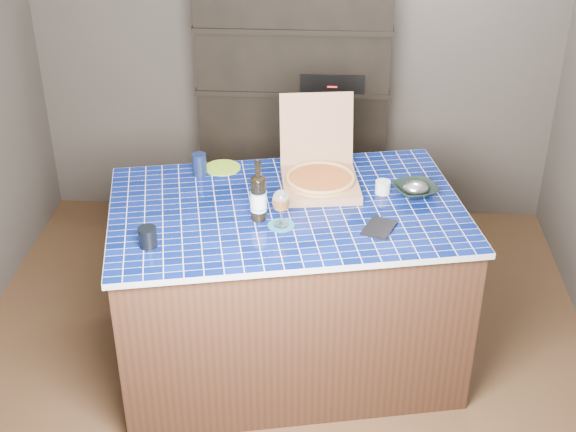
# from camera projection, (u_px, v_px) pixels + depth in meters

# --- Properties ---
(room) EXTENTS (3.50, 3.50, 3.50)m
(room) POSITION_uv_depth(u_px,v_px,m) (276.00, 159.00, 3.76)
(room) COLOR brown
(room) RESTS_ON ground
(shelving_unit) EXTENTS (1.20, 0.41, 1.80)m
(shelving_unit) POSITION_uv_depth(u_px,v_px,m) (294.00, 104.00, 5.25)
(shelving_unit) COLOR black
(shelving_unit) RESTS_ON floor
(kitchen_island) EXTENTS (1.93, 1.43, 0.96)m
(kitchen_island) POSITION_uv_depth(u_px,v_px,m) (287.00, 286.00, 4.20)
(kitchen_island) COLOR #44251B
(kitchen_island) RESTS_ON floor
(pizza_box) EXTENTS (0.44, 0.52, 0.42)m
(pizza_box) POSITION_uv_depth(u_px,v_px,m) (320.00, 176.00, 4.12)
(pizza_box) COLOR #AF775A
(pizza_box) RESTS_ON kitchen_island
(mead_bottle) EXTENTS (0.08, 0.08, 0.31)m
(mead_bottle) POSITION_uv_depth(u_px,v_px,m) (258.00, 197.00, 3.80)
(mead_bottle) COLOR black
(mead_bottle) RESTS_ON kitchen_island
(teal_trivet) EXTENTS (0.13, 0.13, 0.01)m
(teal_trivet) POSITION_uv_depth(u_px,v_px,m) (281.00, 225.00, 3.80)
(teal_trivet) COLOR #196683
(teal_trivet) RESTS_ON kitchen_island
(wine_glass) EXTENTS (0.08, 0.08, 0.19)m
(wine_glass) POSITION_uv_depth(u_px,v_px,m) (281.00, 202.00, 3.74)
(wine_glass) COLOR white
(wine_glass) RESTS_ON teal_trivet
(tumbler) EXTENTS (0.09, 0.09, 0.09)m
(tumbler) POSITION_uv_depth(u_px,v_px,m) (148.00, 237.00, 3.63)
(tumbler) COLOR black
(tumbler) RESTS_ON kitchen_island
(dvd_case) EXTENTS (0.18, 0.21, 0.01)m
(dvd_case) POSITION_uv_depth(u_px,v_px,m) (379.00, 228.00, 3.77)
(dvd_case) COLOR black
(dvd_case) RESTS_ON kitchen_island
(bowl) EXTENTS (0.28, 0.28, 0.05)m
(bowl) POSITION_uv_depth(u_px,v_px,m) (415.00, 190.00, 4.06)
(bowl) COLOR black
(bowl) RESTS_ON kitchen_island
(foil_contents) EXTENTS (0.13, 0.11, 0.06)m
(foil_contents) POSITION_uv_depth(u_px,v_px,m) (416.00, 187.00, 4.05)
(foil_contents) COLOR #B4B4C0
(foil_contents) RESTS_ON bowl
(white_jar) EXTENTS (0.08, 0.08, 0.07)m
(white_jar) POSITION_uv_depth(u_px,v_px,m) (383.00, 187.00, 4.07)
(white_jar) COLOR silver
(white_jar) RESTS_ON kitchen_island
(navy_cup) EXTENTS (0.08, 0.08, 0.12)m
(navy_cup) POSITION_uv_depth(u_px,v_px,m) (199.00, 164.00, 4.23)
(navy_cup) COLOR #0E1734
(navy_cup) RESTS_ON kitchen_island
(green_trivet) EXTENTS (0.19, 0.19, 0.01)m
(green_trivet) POSITION_uv_depth(u_px,v_px,m) (223.00, 168.00, 4.33)
(green_trivet) COLOR #85B627
(green_trivet) RESTS_ON kitchen_island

